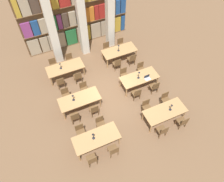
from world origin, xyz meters
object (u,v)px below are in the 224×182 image
(reading_table_5, at_px, (119,51))
(chair_23, at_px, (121,44))
(chair_0, at_px, (92,159))
(chair_12, at_px, (137,93))
(laptop, at_px, (147,78))
(desk_lamp_5, at_px, (119,47))
(desk_lamp_0, at_px, (93,135))
(chair_7, at_px, (166,99))
(chair_18, at_px, (78,76))
(pillar_center, at_px, (81,10))
(desk_lamp_1, at_px, (171,106))
(chair_16, at_px, (60,82))
(chair_8, at_px, (75,117))
(chair_14, at_px, (154,87))
(desk_lamp_4, at_px, (60,65))
(chair_10, at_px, (94,109))
(chair_20, at_px, (117,64))
(pillar_right, at_px, (110,3))
(chair_1, at_px, (80,131))
(chair_3, at_px, (101,123))
(chair_2, at_px, (114,150))
(chair_5, at_px, (147,106))
(reading_table_0, at_px, (96,138))
(chair_6, at_px, (183,122))
(reading_table_3, at_px, (139,78))
(chair_11, at_px, (84,88))
(reading_table_4, at_px, (65,68))
(chair_17, at_px, (53,65))
(chair_9, at_px, (66,95))
(chair_15, at_px, (141,69))
(chair_21, at_px, (107,48))
(chair_13, at_px, (124,74))
(chair_22, at_px, (132,59))
(desk_lamp_3, at_px, (139,74))
(chair_19, at_px, (70,60))
(pillar_left, at_px, (49,18))
(reading_table_2, at_px, (79,100))

(reading_table_5, xyz_separation_m, chair_23, (0.48, 0.75, -0.19))
(chair_0, distance_m, chair_12, 4.22)
(laptop, bearing_deg, desk_lamp_5, 99.67)
(chair_0, height_order, desk_lamp_0, desk_lamp_0)
(chair_7, xyz_separation_m, chair_18, (-3.68, 3.40, 0.00))
(pillar_center, xyz_separation_m, desk_lamp_1, (2.10, -6.50, -1.96))
(chair_16, bearing_deg, chair_8, -89.70)
(chair_14, relative_size, desk_lamp_4, 2.12)
(chair_10, bearing_deg, desk_lamp_1, -27.22)
(chair_12, distance_m, desk_lamp_4, 4.54)
(chair_20, bearing_deg, pillar_right, 75.85)
(chair_1, xyz_separation_m, chair_3, (1.03, 0.00, 0.00))
(chair_2, xyz_separation_m, chair_5, (2.51, 1.42, 0.00))
(reading_table_0, bearing_deg, chair_3, 55.67)
(reading_table_0, relative_size, chair_6, 2.39)
(chair_10, bearing_deg, chair_18, 90.55)
(chair_5, distance_m, reading_table_3, 1.80)
(laptop, bearing_deg, chair_23, 88.63)
(chair_11, relative_size, reading_table_4, 0.42)
(pillar_center, bearing_deg, chair_3, -102.58)
(chair_2, distance_m, chair_3, 1.50)
(chair_5, xyz_separation_m, chair_17, (-3.55, 4.90, 0.00))
(chair_5, bearing_deg, reading_table_5, -96.10)
(chair_1, height_order, chair_17, same)
(chair_8, bearing_deg, chair_23, 41.62)
(chair_1, xyz_separation_m, chair_9, (0.01, 2.36, 0.00))
(pillar_right, height_order, chair_15, pillar_right)
(chair_8, xyz_separation_m, reading_table_4, (0.52, 3.21, 0.19))
(chair_3, relative_size, chair_21, 1.00)
(desk_lamp_0, distance_m, chair_10, 1.79)
(chair_13, bearing_deg, chair_11, 0.64)
(chair_13, height_order, chair_21, same)
(reading_table_0, relative_size, chair_18, 2.39)
(reading_table_3, bearing_deg, chair_0, -142.19)
(chair_3, bearing_deg, chair_22, -135.89)
(pillar_center, relative_size, chair_17, 6.78)
(desk_lamp_1, bearing_deg, laptop, 89.92)
(chair_11, distance_m, desk_lamp_3, 3.08)
(chair_0, xyz_separation_m, laptop, (4.39, 2.87, 0.30))
(chair_0, relative_size, chair_19, 1.00)
(chair_5, distance_m, chair_13, 2.46)
(reading_table_5, bearing_deg, chair_7, -80.43)
(desk_lamp_1, distance_m, chair_11, 4.68)
(chair_7, xyz_separation_m, reading_table_3, (-0.64, 1.71, 0.19))
(pillar_left, height_order, reading_table_2, pillar_left)
(desk_lamp_3, bearing_deg, chair_21, 98.55)
(chair_10, height_order, chair_14, same)
(chair_13, height_order, chair_18, same)
(reading_table_4, bearing_deg, laptop, -35.02)
(chair_19, relative_size, chair_21, 1.00)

